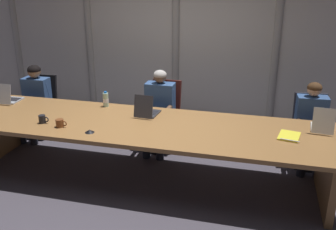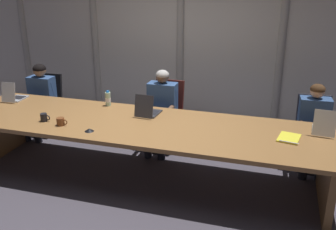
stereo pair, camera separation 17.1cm
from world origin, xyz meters
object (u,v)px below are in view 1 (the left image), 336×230
(office_chair_left_mid, at_px, (163,123))
(office_chair_left_end, at_px, (41,112))
(laptop_center, at_px, (322,126))
(person_left_mid, at_px, (159,106))
(laptop_left_mid, at_px, (147,111))
(coffee_mug_far, at_px, (60,123))
(coffee_mug_near, at_px, (43,119))
(person_left_end, at_px, (34,97))
(conference_mic_left_side, at_px, (90,131))
(spiral_notepad, at_px, (289,136))
(person_center, at_px, (311,121))
(water_bottle_primary, at_px, (106,100))
(office_chair_center, at_px, (308,138))
(laptop_left_end, at_px, (10,98))

(office_chair_left_mid, bearing_deg, office_chair_left_end, -87.69)
(laptop_center, xyz_separation_m, person_left_mid, (-2.13, 0.53, -0.12))
(laptop_center, relative_size, office_chair_left_end, 0.43)
(laptop_left_mid, bearing_deg, coffee_mug_far, 129.20)
(coffee_mug_near, bearing_deg, person_left_end, 127.37)
(laptop_left_mid, relative_size, coffee_mug_far, 2.74)
(coffee_mug_far, xyz_separation_m, conference_mic_left_side, (0.41, -0.07, -0.03))
(office_chair_left_end, height_order, spiral_notepad, office_chair_left_end)
(laptop_left_mid, xyz_separation_m, spiral_notepad, (1.75, -0.26, -0.05))
(office_chair_left_mid, xyz_separation_m, person_center, (2.05, -0.16, 0.29))
(water_bottle_primary, bearing_deg, conference_mic_left_side, -78.45)
(laptop_center, height_order, office_chair_left_end, laptop_center)
(laptop_center, xyz_separation_m, water_bottle_primary, (-2.78, 0.18, 0.04))
(coffee_mug_near, height_order, spiral_notepad, coffee_mug_near)
(laptop_left_mid, xyz_separation_m, coffee_mug_near, (-1.16, -0.57, -0.01))
(office_chair_left_end, height_order, coffee_mug_near, office_chair_left_end)
(office_chair_center, distance_m, conference_mic_left_side, 2.95)
(conference_mic_left_side, distance_m, spiral_notepad, 2.27)
(office_chair_left_mid, bearing_deg, person_center, 87.62)
(spiral_notepad, bearing_deg, coffee_mug_far, -161.41)
(laptop_left_end, xyz_separation_m, office_chair_left_mid, (2.08, 0.68, -0.43))
(laptop_left_end, bearing_deg, coffee_mug_near, -127.31)
(office_chair_center, xyz_separation_m, coffee_mug_near, (-3.24, -1.29, 0.44))
(laptop_left_mid, distance_m, laptop_center, 2.12)
(conference_mic_left_side, bearing_deg, coffee_mug_near, 169.04)
(water_bottle_primary, height_order, spiral_notepad, water_bottle_primary)
(person_center, bearing_deg, office_chair_center, 172.22)
(laptop_center, relative_size, coffee_mug_far, 2.86)
(person_left_end, height_order, coffee_mug_far, person_left_end)
(laptop_center, height_order, conference_mic_left_side, laptop_center)
(person_left_mid, bearing_deg, person_left_end, -89.81)
(laptop_left_end, distance_m, coffee_mug_far, 1.35)
(laptop_left_end, distance_m, person_left_end, 0.54)
(laptop_left_mid, xyz_separation_m, person_left_mid, (-0.01, 0.56, -0.12))
(coffee_mug_near, height_order, coffee_mug_far, coffee_mug_near)
(person_left_mid, distance_m, coffee_mug_near, 1.62)
(laptop_center, distance_m, office_chair_left_mid, 2.25)
(coffee_mug_near, distance_m, conference_mic_left_side, 0.70)
(spiral_notepad, bearing_deg, conference_mic_left_side, -158.15)
(person_left_mid, distance_m, person_center, 2.08)
(office_chair_left_end, xyz_separation_m, person_center, (4.10, -0.16, 0.30))
(laptop_left_end, height_order, conference_mic_left_side, laptop_left_end)
(person_left_mid, bearing_deg, office_chair_center, 94.30)
(person_center, xyz_separation_m, coffee_mug_near, (-3.23, -1.13, 0.14))
(coffee_mug_far, distance_m, conference_mic_left_side, 0.42)
(laptop_left_end, bearing_deg, spiral_notepad, -97.71)
(person_center, relative_size, conference_mic_left_side, 10.50)
(person_left_end, distance_m, coffee_mug_far, 1.65)
(coffee_mug_far, height_order, conference_mic_left_side, coffee_mug_far)
(office_chair_left_end, bearing_deg, person_left_mid, 81.42)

